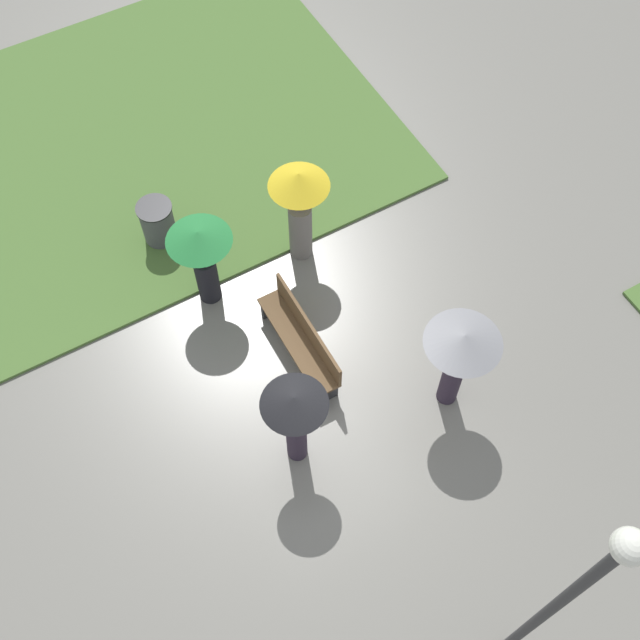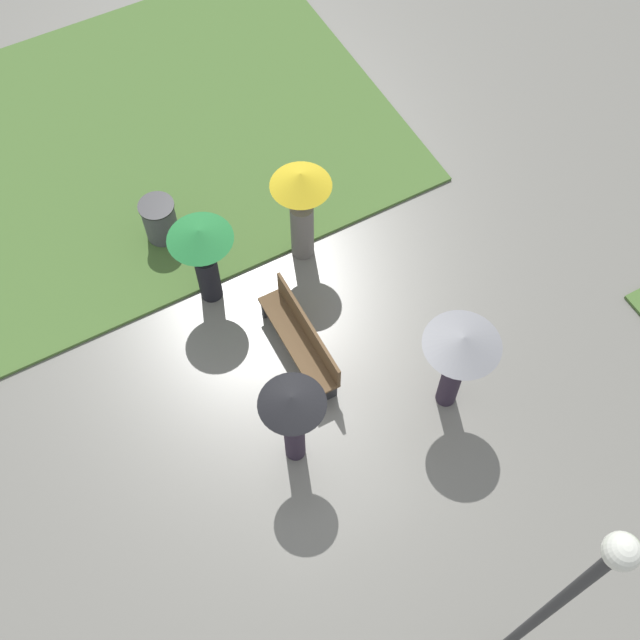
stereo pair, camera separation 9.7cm
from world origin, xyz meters
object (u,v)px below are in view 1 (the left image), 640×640
at_px(park_bench, 302,338).
at_px(crowd_person_black, 295,416).
at_px(crowd_person_green, 202,253).
at_px(crowd_person_yellow, 299,201).
at_px(lamp_post, 572,592).
at_px(trash_bin, 158,223).
at_px(crowd_person_grey, 460,353).

bearing_deg(park_bench, crowd_person_black, -31.22).
xyz_separation_m(park_bench, crowd_person_green, (-1.69, -0.80, 0.71)).
bearing_deg(crowd_person_yellow, crowd_person_black, -91.06).
xyz_separation_m(lamp_post, trash_bin, (-8.27, -1.26, -2.73)).
relative_size(lamp_post, crowd_person_grey, 2.64).
xyz_separation_m(lamp_post, crowd_person_grey, (-3.36, 1.32, -1.75)).
height_order(park_bench, crowd_person_grey, crowd_person_grey).
distance_m(crowd_person_yellow, crowd_person_grey, 3.54).
bearing_deg(crowd_person_green, trash_bin, 67.35).
xyz_separation_m(lamp_post, crowd_person_black, (-3.70, -1.10, -1.85)).
bearing_deg(crowd_person_black, trash_bin, 115.55).
bearing_deg(crowd_person_grey, park_bench, 25.23).
bearing_deg(lamp_post, crowd_person_grey, 158.51).
bearing_deg(crowd_person_green, crowd_person_grey, -87.37).
bearing_deg(park_bench, crowd_person_grey, 41.94).
relative_size(park_bench, lamp_post, 0.39).
bearing_deg(crowd_person_black, crowd_person_yellow, 83.84).
height_order(park_bench, crowd_person_green, crowd_person_green).
relative_size(lamp_post, crowd_person_green, 2.90).
bearing_deg(crowd_person_green, crowd_person_yellow, -30.27).
relative_size(lamp_post, crowd_person_black, 2.66).
relative_size(trash_bin, crowd_person_grey, 0.45).
xyz_separation_m(crowd_person_grey, crowd_person_green, (-3.44, -2.35, -0.22)).
bearing_deg(park_bench, trash_bin, -161.57).
bearing_deg(trash_bin, crowd_person_grey, 27.76).
height_order(lamp_post, crowd_person_black, lamp_post).
height_order(crowd_person_grey, crowd_person_green, crowd_person_grey).
bearing_deg(crowd_person_grey, trash_bin, 11.41).
xyz_separation_m(park_bench, crowd_person_grey, (1.75, 1.55, 0.93)).
xyz_separation_m(park_bench, trash_bin, (-3.16, -1.03, -0.05)).
bearing_deg(crowd_person_yellow, trash_bin, 172.70).
height_order(trash_bin, crowd_person_green, crowd_person_green).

